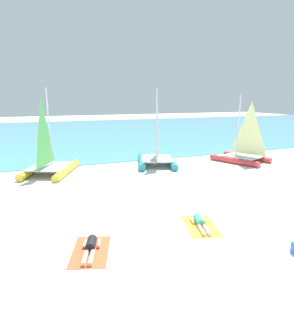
{
  "coord_description": "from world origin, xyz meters",
  "views": [
    {
      "loc": [
        -4.95,
        -7.25,
        4.59
      ],
      "look_at": [
        0.0,
        5.51,
        1.2
      ],
      "focal_mm": 30.44,
      "sensor_mm": 36.0,
      "label": 1
    }
  ],
  "objects": [
    {
      "name": "sunbather_left",
      "position": [
        -3.7,
        0.77,
        0.13
      ],
      "size": [
        0.85,
        1.54,
        0.3
      ],
      "rotation": [
        0.0,
        0.0,
        -0.31
      ],
      "color": "black",
      "rests_on": "towel_left"
    },
    {
      "name": "sailboat_yellow",
      "position": [
        -4.41,
        10.81,
        0.77
      ],
      "size": [
        3.91,
        4.66,
        5.18
      ],
      "rotation": [
        0.0,
        0.0,
        -0.41
      ],
      "color": "yellow",
      "rests_on": "ground"
    },
    {
      "name": "sailboat_teal",
      "position": [
        2.71,
        10.6,
        0.78
      ],
      "size": [
        3.73,
        4.62,
        5.22
      ],
      "rotation": [
        0.0,
        0.0,
        -0.34
      ],
      "color": "teal",
      "rests_on": "ground"
    },
    {
      "name": "towel_left",
      "position": [
        -3.72,
        0.71,
        0.01
      ],
      "size": [
        1.63,
        2.15,
        0.01
      ],
      "primitive_type": "cube",
      "rotation": [
        0.0,
        0.0,
        -0.31
      ],
      "color": "#EA5933",
      "rests_on": "ground"
    },
    {
      "name": "ground_plane",
      "position": [
        0.0,
        10.0,
        0.0
      ],
      "size": [
        120.0,
        120.0,
        0.0
      ],
      "primitive_type": "plane",
      "color": "white"
    },
    {
      "name": "ocean_water",
      "position": [
        0.0,
        32.24,
        0.03
      ],
      "size": [
        120.0,
        40.0,
        0.05
      ],
      "primitive_type": "cube",
      "color": "#4C9EB7",
      "rests_on": "ground"
    },
    {
      "name": "towel_right",
      "position": [
        0.36,
        1.02,
        0.01
      ],
      "size": [
        1.57,
        2.13,
        0.01
      ],
      "primitive_type": "cube",
      "rotation": [
        0.0,
        0.0,
        -0.27
      ],
      "color": "yellow",
      "rests_on": "ground"
    },
    {
      "name": "sailboat_red",
      "position": [
        8.94,
        9.27,
        0.72
      ],
      "size": [
        3.64,
        4.35,
        4.86
      ],
      "rotation": [
        0.0,
        0.0,
        0.4
      ],
      "color": "#CC3838",
      "rests_on": "ground"
    },
    {
      "name": "sunbather_right",
      "position": [
        0.38,
        1.08,
        0.13
      ],
      "size": [
        0.8,
        1.55,
        0.3
      ],
      "rotation": [
        0.0,
        0.0,
        -0.27
      ],
      "color": "#3FB28C",
      "rests_on": "towel_right"
    }
  ]
}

